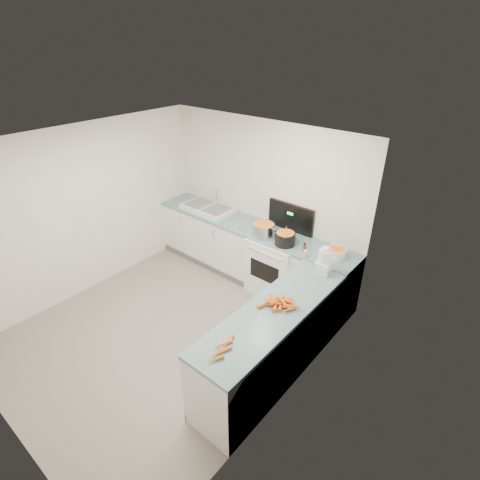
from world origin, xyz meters
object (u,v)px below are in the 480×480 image
Objects in this scene: mixing_bowl at (336,253)px; spice_jar at (305,254)px; stove at (277,264)px; steel_pot at (264,231)px; black_pot at (285,239)px; food_processor at (324,261)px; extract_bottle at (304,248)px; sink at (208,208)px.

mixing_bowl is 3.09× the size of spice_jar.
mixing_bowl is at bearing 2.54° from stove.
steel_pot is 0.77m from spice_jar.
food_processor is at bearing -19.33° from black_pot.
black_pot is at bearing 0.68° from steel_pot.
steel_pot is at bearing -178.22° from extract_bottle.
black_pot is (0.19, -0.13, 0.55)m from stove.
black_pot reaches higher than mixing_bowl.
mixing_bowl is (2.34, 0.02, 0.02)m from sink.
mixing_bowl is 0.44m from food_processor.
stove is at bearing -177.46° from mixing_bowl.
black_pot is at bearing -34.51° from stove.
black_pot is 1.14× the size of mixing_bowl.
steel_pot is 2.95× the size of extract_bottle.
black_pot is 2.70× the size of extract_bottle.
mixing_bowl is at bearing 13.37° from black_pot.
spice_jar is at bearing -53.81° from extract_bottle.
food_processor is (2.39, -0.41, 0.11)m from sink.
sink reaches higher than extract_bottle.
extract_bottle is (1.94, -0.13, 0.01)m from sink.
sink is 1.64m from black_pot.
mixing_bowl is (0.89, 0.04, 0.52)m from stove.
stove is 1.58× the size of sink.
stove is 4.81× the size of black_pot.
steel_pot is at bearing -170.85° from mixing_bowl.
food_processor reaches higher than extract_bottle.
stove is 0.80m from spice_jar.
stove is at bearing 167.26° from extract_bottle.
spice_jar is at bearing -138.92° from mixing_bowl.
mixing_bowl is (1.07, 0.17, -0.04)m from steel_pot.
sink is (-1.45, 0.02, 0.50)m from stove.
mixing_bowl is 0.43m from extract_bottle.
steel_pot is 0.67m from extract_bottle.
black_pot is 0.41m from spice_jar.
stove is at bearing -0.62° from sink.
steel_pot is at bearing -6.64° from sink.
spice_jar is 0.23× the size of food_processor.
spice_jar is (2.03, -0.25, 0.00)m from sink.
extract_bottle is at bearing -12.74° from stove.
spice_jar is at bearing 155.72° from food_processor.
stove reaches higher than mixing_bowl.
mixing_bowl is at bearing 20.80° from extract_bottle.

